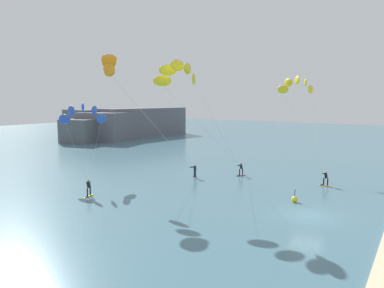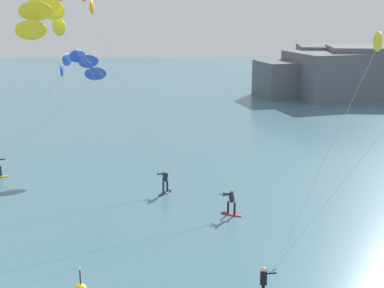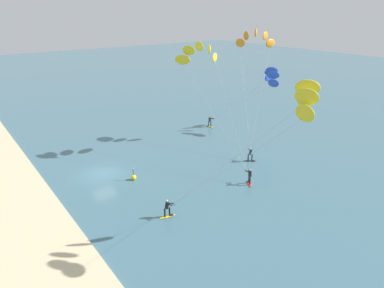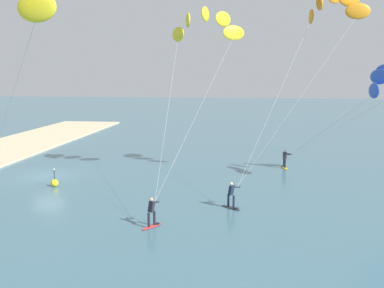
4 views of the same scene
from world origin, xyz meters
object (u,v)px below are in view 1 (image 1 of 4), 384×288
object	(u,v)px
kitesurfer_downwind	(113,70)
marker_buoy	(295,199)
kitesurfer_nearshore	(298,88)
kitesurfer_far_out	(180,77)
kitesurfer_mid_water	(83,115)

from	to	relation	value
kitesurfer_downwind	marker_buoy	xyz separation A→B (m)	(2.87, -19.95, -12.41)
kitesurfer_nearshore	kitesurfer_far_out	world-z (taller)	kitesurfer_far_out
kitesurfer_downwind	kitesurfer_far_out	bearing A→B (deg)	-89.18
marker_buoy	kitesurfer_mid_water	bearing A→B (deg)	98.96
kitesurfer_mid_water	kitesurfer_downwind	world-z (taller)	kitesurfer_downwind
kitesurfer_mid_water	marker_buoy	distance (m)	25.44
kitesurfer_downwind	marker_buoy	bearing A→B (deg)	-81.81
kitesurfer_downwind	marker_buoy	distance (m)	23.67
kitesurfer_downwind	marker_buoy	world-z (taller)	kitesurfer_downwind
kitesurfer_nearshore	kitesurfer_downwind	distance (m)	24.25
kitesurfer_nearshore	marker_buoy	bearing A→B (deg)	-163.09
kitesurfer_nearshore	marker_buoy	size ratio (longest dim) A/B	9.12
kitesurfer_nearshore	kitesurfer_mid_water	xyz separation A→B (m)	(-19.85, 19.20, -3.36)
kitesurfer_mid_water	marker_buoy	xyz separation A→B (m)	(3.80, -24.08, -7.28)
kitesurfer_mid_water	marker_buoy	bearing A→B (deg)	-81.04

